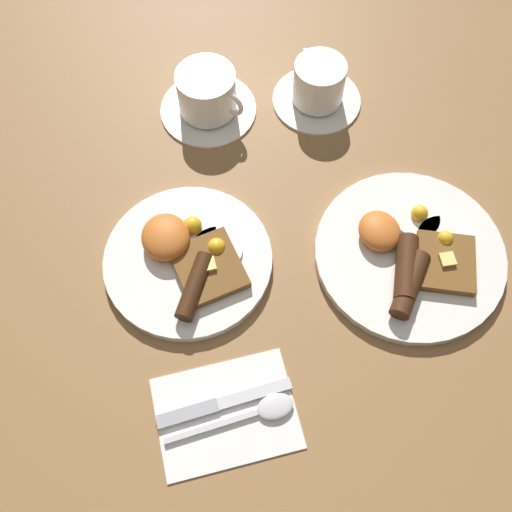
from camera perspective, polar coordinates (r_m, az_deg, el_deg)
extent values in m
plane|color=olive|center=(0.86, -6.43, -0.63)|extent=(3.00, 3.00, 0.00)
cylinder|color=white|center=(0.85, -6.48, -0.41)|extent=(0.24, 0.24, 0.01)
cylinder|color=white|center=(0.86, -6.05, 2.53)|extent=(0.07, 0.07, 0.01)
sphere|color=yellow|center=(0.85, -6.08, 2.91)|extent=(0.03, 0.03, 0.03)
cylinder|color=white|center=(0.84, -3.71, 0.52)|extent=(0.07, 0.07, 0.01)
sphere|color=yellow|center=(0.83, -3.71, 0.61)|extent=(0.03, 0.03, 0.03)
ellipsoid|color=orange|center=(0.84, -8.61, 1.79)|extent=(0.07, 0.07, 0.03)
cylinder|color=#3A1F0D|center=(0.81, -6.18, -2.97)|extent=(0.09, 0.07, 0.03)
cube|color=brown|center=(0.82, -4.53, -1.12)|extent=(0.11, 0.10, 0.01)
cube|color=#F4E072|center=(0.82, -4.58, -0.81)|extent=(0.02, 0.02, 0.01)
cylinder|color=white|center=(0.87, 14.40, 0.19)|extent=(0.27, 0.27, 0.01)
cylinder|color=white|center=(0.89, 15.07, 3.47)|extent=(0.07, 0.07, 0.01)
sphere|color=yellow|center=(0.89, 15.31, 3.95)|extent=(0.02, 0.02, 0.02)
cylinder|color=white|center=(0.89, 17.40, 1.50)|extent=(0.08, 0.08, 0.01)
sphere|color=yellow|center=(0.88, 17.57, 1.58)|extent=(0.02, 0.02, 0.02)
ellipsoid|color=orange|center=(0.86, 11.68, 2.35)|extent=(0.06, 0.06, 0.03)
cylinder|color=#412311|center=(0.83, 14.45, -2.63)|extent=(0.09, 0.08, 0.03)
cylinder|color=#412311|center=(0.84, 14.12, -1.11)|extent=(0.10, 0.07, 0.03)
cube|color=brown|center=(0.87, 17.59, -0.61)|extent=(0.11, 0.11, 0.01)
cube|color=#F4E072|center=(0.86, 17.77, -0.31)|extent=(0.02, 0.02, 0.01)
cylinder|color=white|center=(1.00, -4.56, 13.83)|extent=(0.16, 0.16, 0.01)
cylinder|color=white|center=(0.97, -4.73, 15.35)|extent=(0.09, 0.09, 0.07)
cylinder|color=#56331E|center=(0.95, -4.89, 16.68)|extent=(0.08, 0.08, 0.00)
torus|color=white|center=(0.95, -2.44, 14.35)|extent=(0.04, 0.04, 0.05)
cylinder|color=white|center=(1.02, 5.80, 14.65)|extent=(0.14, 0.14, 0.01)
cylinder|color=white|center=(0.99, 6.02, 16.16)|extent=(0.08, 0.08, 0.07)
cylinder|color=#56331E|center=(0.97, 6.21, 17.48)|extent=(0.07, 0.07, 0.00)
torus|color=white|center=(1.01, 4.94, 17.87)|extent=(0.05, 0.02, 0.05)
cube|color=white|center=(0.78, -2.77, -14.67)|extent=(0.14, 0.18, 0.01)
cube|color=silver|center=(0.78, -0.13, -12.97)|extent=(0.02, 0.10, 0.00)
cube|color=#9E9EA3|center=(0.78, -6.54, -14.70)|extent=(0.02, 0.08, 0.01)
ellipsoid|color=silver|center=(0.77, 1.84, -14.13)|extent=(0.03, 0.05, 0.01)
cube|color=silver|center=(0.77, -4.29, -15.93)|extent=(0.01, 0.12, 0.00)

